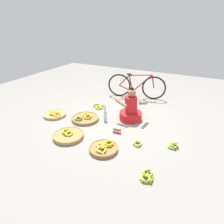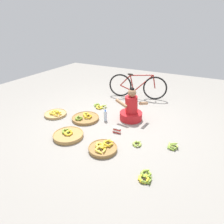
{
  "view_description": "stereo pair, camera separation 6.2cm",
  "coord_description": "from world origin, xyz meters",
  "px_view_note": "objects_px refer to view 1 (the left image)",
  "views": [
    {
      "loc": [
        1.62,
        -3.43,
        2.1
      ],
      "look_at": [
        0.0,
        -0.2,
        0.35
      ],
      "focal_mm": 30.42,
      "sensor_mm": 36.0,
      "label": 1
    },
    {
      "loc": [
        1.67,
        -3.4,
        2.1
      ],
      "look_at": [
        0.0,
        -0.2,
        0.35
      ],
      "focal_mm": 30.42,
      "sensor_mm": 36.0,
      "label": 2
    }
  ],
  "objects_px": {
    "loose_bananas_near_bicycle": "(173,146)",
    "loose_bananas_back_center": "(138,144)",
    "loose_bananas_near_vendor": "(99,106)",
    "bicycle_leaning": "(136,86)",
    "banana_basket_front_center": "(55,114)",
    "loose_bananas_mid_left": "(147,176)",
    "water_bottle": "(105,116)",
    "banana_basket_back_left": "(85,118)",
    "packet_carton_stack": "(117,130)",
    "vendor_woman_front": "(131,110)",
    "banana_basket_front_right": "(104,148)",
    "banana_basket_mid_right": "(68,135)"
  },
  "relations": [
    {
      "from": "banana_basket_mid_right",
      "to": "loose_bananas_mid_left",
      "type": "distance_m",
      "value": 1.75
    },
    {
      "from": "banana_basket_front_center",
      "to": "loose_bananas_near_bicycle",
      "type": "xyz_separation_m",
      "value": [
        2.82,
        -0.01,
        -0.01
      ]
    },
    {
      "from": "banana_basket_mid_right",
      "to": "banana_basket_front_right",
      "type": "bearing_deg",
      "value": -3.52
    },
    {
      "from": "banana_basket_back_left",
      "to": "packet_carton_stack",
      "type": "xyz_separation_m",
      "value": [
        0.91,
        -0.17,
        0.02
      ]
    },
    {
      "from": "banana_basket_mid_right",
      "to": "banana_basket_front_right",
      "type": "height_order",
      "value": "banana_basket_front_right"
    },
    {
      "from": "loose_bananas_near_bicycle",
      "to": "banana_basket_mid_right",
      "type": "bearing_deg",
      "value": -162.5
    },
    {
      "from": "loose_bananas_near_bicycle",
      "to": "loose_bananas_back_center",
      "type": "relative_size",
      "value": 1.09
    },
    {
      "from": "banana_basket_back_left",
      "to": "loose_bananas_near_bicycle",
      "type": "height_order",
      "value": "banana_basket_back_left"
    },
    {
      "from": "water_bottle",
      "to": "packet_carton_stack",
      "type": "height_order",
      "value": "water_bottle"
    },
    {
      "from": "banana_basket_front_center",
      "to": "banana_basket_front_right",
      "type": "distance_m",
      "value": 1.85
    },
    {
      "from": "bicycle_leaning",
      "to": "banana_basket_mid_right",
      "type": "distance_m",
      "value": 2.69
    },
    {
      "from": "loose_bananas_near_bicycle",
      "to": "loose_bananas_back_center",
      "type": "xyz_separation_m",
      "value": [
        -0.61,
        -0.23,
        -0.01
      ]
    },
    {
      "from": "loose_bananas_near_vendor",
      "to": "packet_carton_stack",
      "type": "xyz_separation_m",
      "value": [
        0.98,
        -0.92,
        0.03
      ]
    },
    {
      "from": "banana_basket_front_right",
      "to": "banana_basket_back_left",
      "type": "distance_m",
      "value": 1.25
    },
    {
      "from": "loose_bananas_mid_left",
      "to": "water_bottle",
      "type": "height_order",
      "value": "water_bottle"
    },
    {
      "from": "loose_bananas_back_center",
      "to": "loose_bananas_mid_left",
      "type": "bearing_deg",
      "value": -60.97
    },
    {
      "from": "loose_bananas_near_vendor",
      "to": "loose_bananas_near_bicycle",
      "type": "xyz_separation_m",
      "value": [
        2.11,
        -0.91,
        0.0
      ]
    },
    {
      "from": "loose_bananas_back_center",
      "to": "water_bottle",
      "type": "xyz_separation_m",
      "value": [
        -0.99,
        0.56,
        0.1
      ]
    },
    {
      "from": "banana_basket_front_center",
      "to": "water_bottle",
      "type": "distance_m",
      "value": 1.27
    },
    {
      "from": "vendor_woman_front",
      "to": "loose_bananas_mid_left",
      "type": "xyz_separation_m",
      "value": [
        0.9,
        -1.62,
        -0.22
      ]
    },
    {
      "from": "vendor_woman_front",
      "to": "banana_basket_front_right",
      "type": "height_order",
      "value": "vendor_woman_front"
    },
    {
      "from": "banana_basket_back_left",
      "to": "banana_basket_mid_right",
      "type": "bearing_deg",
      "value": -80.9
    },
    {
      "from": "banana_basket_front_right",
      "to": "banana_basket_back_left",
      "type": "height_order",
      "value": "banana_basket_front_right"
    },
    {
      "from": "loose_bananas_mid_left",
      "to": "packet_carton_stack",
      "type": "bearing_deg",
      "value": 134.64
    },
    {
      "from": "banana_basket_mid_right",
      "to": "packet_carton_stack",
      "type": "distance_m",
      "value": 0.98
    },
    {
      "from": "banana_basket_mid_right",
      "to": "packet_carton_stack",
      "type": "xyz_separation_m",
      "value": [
        0.78,
        0.6,
        0.01
      ]
    },
    {
      "from": "loose_bananas_back_center",
      "to": "water_bottle",
      "type": "height_order",
      "value": "water_bottle"
    },
    {
      "from": "loose_bananas_near_vendor",
      "to": "water_bottle",
      "type": "distance_m",
      "value": 0.78
    },
    {
      "from": "vendor_woman_front",
      "to": "banana_basket_front_center",
      "type": "distance_m",
      "value": 1.85
    },
    {
      "from": "banana_basket_front_center",
      "to": "banana_basket_back_left",
      "type": "bearing_deg",
      "value": 11.35
    },
    {
      "from": "banana_basket_back_left",
      "to": "loose_bananas_near_bicycle",
      "type": "xyz_separation_m",
      "value": [
        2.04,
        -0.16,
        -0.01
      ]
    },
    {
      "from": "banana_basket_front_center",
      "to": "loose_bananas_mid_left",
      "type": "relative_size",
      "value": 1.73
    },
    {
      "from": "loose_bananas_near_bicycle",
      "to": "water_bottle",
      "type": "bearing_deg",
      "value": 168.15
    },
    {
      "from": "banana_basket_mid_right",
      "to": "loose_bananas_near_vendor",
      "type": "bearing_deg",
      "value": 97.31
    },
    {
      "from": "vendor_woman_front",
      "to": "water_bottle",
      "type": "height_order",
      "value": "vendor_woman_front"
    },
    {
      "from": "banana_basket_mid_right",
      "to": "loose_bananas_mid_left",
      "type": "bearing_deg",
      "value": -11.42
    },
    {
      "from": "banana_basket_back_left",
      "to": "loose_bananas_mid_left",
      "type": "xyz_separation_m",
      "value": [
        1.84,
        -1.12,
        -0.01
      ]
    },
    {
      "from": "loose_bananas_back_center",
      "to": "loose_bananas_near_vendor",
      "type": "bearing_deg",
      "value": 142.95
    },
    {
      "from": "banana_basket_mid_right",
      "to": "water_bottle",
      "type": "bearing_deg",
      "value": 71.19
    },
    {
      "from": "bicycle_leaning",
      "to": "loose_bananas_mid_left",
      "type": "xyz_separation_m",
      "value": [
        1.28,
        -2.99,
        -0.33
      ]
    },
    {
      "from": "loose_bananas_near_bicycle",
      "to": "banana_basket_front_center",
      "type": "bearing_deg",
      "value": 179.82
    },
    {
      "from": "bicycle_leaning",
      "to": "banana_basket_front_center",
      "type": "relative_size",
      "value": 3.12
    },
    {
      "from": "banana_basket_front_center",
      "to": "packet_carton_stack",
      "type": "height_order",
      "value": "banana_basket_front_center"
    },
    {
      "from": "loose_bananas_mid_left",
      "to": "vendor_woman_front",
      "type": "bearing_deg",
      "value": 119.02
    },
    {
      "from": "banana_basket_front_center",
      "to": "banana_basket_front_right",
      "type": "xyz_separation_m",
      "value": [
        1.72,
        -0.66,
        0.01
      ]
    },
    {
      "from": "banana_basket_mid_right",
      "to": "loose_bananas_mid_left",
      "type": "xyz_separation_m",
      "value": [
        1.71,
        -0.35,
        -0.02
      ]
    },
    {
      "from": "bicycle_leaning",
      "to": "loose_bananas_near_vendor",
      "type": "relative_size",
      "value": 4.27
    },
    {
      "from": "loose_bananas_back_center",
      "to": "water_bottle",
      "type": "distance_m",
      "value": 1.14
    },
    {
      "from": "loose_bananas_near_vendor",
      "to": "banana_basket_back_left",
      "type": "bearing_deg",
      "value": -84.55
    },
    {
      "from": "banana_basket_mid_right",
      "to": "banana_basket_front_center",
      "type": "bearing_deg",
      "value": 145.72
    }
  ]
}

